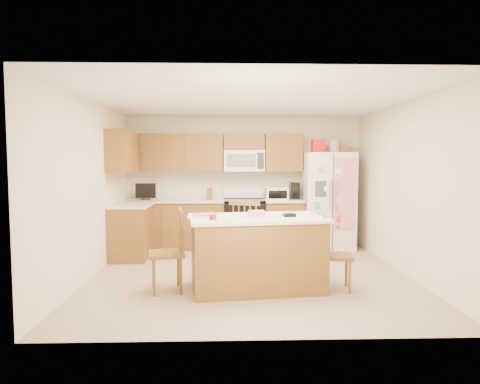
{
  "coord_description": "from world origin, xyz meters",
  "views": [
    {
      "loc": [
        -0.33,
        -6.06,
        1.65
      ],
      "look_at": [
        -0.13,
        0.35,
        1.18
      ],
      "focal_mm": 32.0,
      "sensor_mm": 36.0,
      "label": 1
    }
  ],
  "objects_px": {
    "stove": "(244,223)",
    "windsor_chair_left": "(169,253)",
    "island": "(257,252)",
    "windsor_chair_right": "(335,255)",
    "refrigerator": "(328,200)",
    "windsor_chair_back": "(247,239)"
  },
  "relations": [
    {
      "from": "island",
      "to": "windsor_chair_right",
      "type": "relative_size",
      "value": 1.95
    },
    {
      "from": "refrigerator",
      "to": "windsor_chair_right",
      "type": "bearing_deg",
      "value": -101.34
    },
    {
      "from": "refrigerator",
      "to": "island",
      "type": "xyz_separation_m",
      "value": [
        -1.52,
        -2.52,
        -0.45
      ]
    },
    {
      "from": "refrigerator",
      "to": "stove",
      "type": "bearing_deg",
      "value": 177.7
    },
    {
      "from": "stove",
      "to": "windsor_chair_back",
      "type": "relative_size",
      "value": 1.05
    },
    {
      "from": "windsor_chair_right",
      "to": "windsor_chair_back",
      "type": "bearing_deg",
      "value": 143.52
    },
    {
      "from": "windsor_chair_right",
      "to": "island",
      "type": "bearing_deg",
      "value": 175.3
    },
    {
      "from": "island",
      "to": "windsor_chair_back",
      "type": "bearing_deg",
      "value": 97.03
    },
    {
      "from": "stove",
      "to": "windsor_chair_left",
      "type": "xyz_separation_m",
      "value": [
        -1.06,
        -2.66,
        0.02
      ]
    },
    {
      "from": "windsor_chair_back",
      "to": "windsor_chair_right",
      "type": "relative_size",
      "value": 1.15
    },
    {
      "from": "stove",
      "to": "island",
      "type": "height_order",
      "value": "stove"
    },
    {
      "from": "windsor_chair_left",
      "to": "windsor_chair_right",
      "type": "bearing_deg",
      "value": 0.04
    },
    {
      "from": "windsor_chair_right",
      "to": "windsor_chair_left",
      "type": "bearing_deg",
      "value": -179.96
    },
    {
      "from": "refrigerator",
      "to": "windsor_chair_right",
      "type": "xyz_separation_m",
      "value": [
        -0.52,
        -2.6,
        -0.48
      ]
    },
    {
      "from": "windsor_chair_back",
      "to": "windsor_chair_right",
      "type": "distance_m",
      "value": 1.35
    },
    {
      "from": "island",
      "to": "windsor_chair_left",
      "type": "relative_size",
      "value": 1.75
    },
    {
      "from": "windsor_chair_back",
      "to": "windsor_chair_right",
      "type": "bearing_deg",
      "value": -36.48
    },
    {
      "from": "refrigerator",
      "to": "island",
      "type": "distance_m",
      "value": 2.97
    },
    {
      "from": "windsor_chair_back",
      "to": "island",
      "type": "bearing_deg",
      "value": -82.97
    },
    {
      "from": "stove",
      "to": "windsor_chair_right",
      "type": "height_order",
      "value": "stove"
    },
    {
      "from": "refrigerator",
      "to": "windsor_chair_left",
      "type": "relative_size",
      "value": 1.96
    },
    {
      "from": "stove",
      "to": "island",
      "type": "xyz_separation_m",
      "value": [
        0.05,
        -2.58,
        -0.0
      ]
    }
  ]
}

